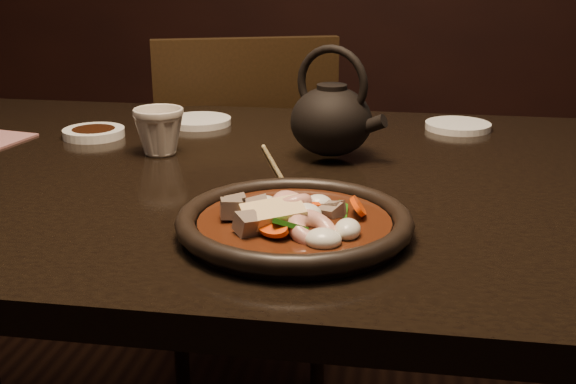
# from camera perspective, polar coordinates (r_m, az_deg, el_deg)

# --- Properties ---
(table) EXTENTS (1.60, 0.90, 0.75)m
(table) POSITION_cam_1_polar(r_m,az_deg,el_deg) (1.12, -4.51, -1.98)
(table) COLOR black
(table) RESTS_ON floor
(chair) EXTENTS (0.53, 0.53, 0.89)m
(chair) POSITION_cam_1_polar(r_m,az_deg,el_deg) (1.77, -3.54, -0.62)
(chair) COLOR black
(chair) RESTS_ON floor
(plate) EXTENTS (0.28, 0.28, 0.03)m
(plate) POSITION_cam_1_polar(r_m,az_deg,el_deg) (0.85, 0.51, -2.47)
(plate) COLOR black
(plate) RESTS_ON table
(stirfry) EXTENTS (0.18, 0.15, 0.06)m
(stirfry) POSITION_cam_1_polar(r_m,az_deg,el_deg) (0.84, 0.51, -2.16)
(stirfry) COLOR #38170A
(stirfry) RESTS_ON plate
(soy_dish) EXTENTS (0.11, 0.11, 0.02)m
(soy_dish) POSITION_cam_1_polar(r_m,az_deg,el_deg) (1.33, -15.09, 4.54)
(soy_dish) COLOR white
(soy_dish) RESTS_ON table
(saucer_left) EXTENTS (0.12, 0.12, 0.01)m
(saucer_left) POSITION_cam_1_polar(r_m,az_deg,el_deg) (1.39, -7.04, 5.58)
(saucer_left) COLOR white
(saucer_left) RESTS_ON table
(saucer_right) EXTENTS (0.12, 0.12, 0.01)m
(saucer_right) POSITION_cam_1_polar(r_m,az_deg,el_deg) (1.38, 13.28, 5.10)
(saucer_right) COLOR white
(saucer_right) RESTS_ON table
(tea_cup) EXTENTS (0.11, 0.10, 0.08)m
(tea_cup) POSITION_cam_1_polar(r_m,az_deg,el_deg) (1.19, -10.14, 4.86)
(tea_cup) COLOR beige
(tea_cup) RESTS_ON table
(chopsticks) EXTENTS (0.09, 0.23, 0.01)m
(chopsticks) POSITION_cam_1_polar(r_m,az_deg,el_deg) (1.10, -1.05, 2.02)
(chopsticks) COLOR tan
(chopsticks) RESTS_ON table
(teapot) EXTENTS (0.16, 0.13, 0.18)m
(teapot) POSITION_cam_1_polar(r_m,az_deg,el_deg) (1.15, 3.48, 5.91)
(teapot) COLOR black
(teapot) RESTS_ON table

